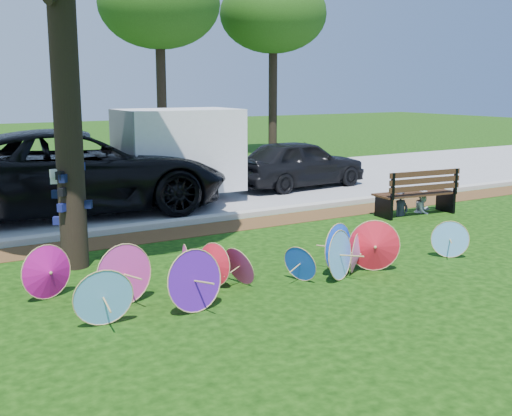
{
  "coord_description": "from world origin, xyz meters",
  "views": [
    {
      "loc": [
        -5.02,
        -7.12,
        2.97
      ],
      "look_at": [
        0.5,
        2.0,
        0.9
      ],
      "focal_mm": 45.0,
      "sensor_mm": 36.0,
      "label": 1
    }
  ],
  "objects": [
    {
      "name": "ground",
      "position": [
        0.0,
        0.0,
        0.0
      ],
      "size": [
        90.0,
        90.0,
        0.0
      ],
      "primitive_type": "plane",
      "color": "black",
      "rests_on": "ground"
    },
    {
      "name": "mulch_strip",
      "position": [
        0.0,
        4.5,
        0.01
      ],
      "size": [
        90.0,
        1.0,
        0.01
      ],
      "primitive_type": "cube",
      "color": "#472D16",
      "rests_on": "ground"
    },
    {
      "name": "curb",
      "position": [
        0.0,
        5.2,
        0.06
      ],
      "size": [
        90.0,
        0.3,
        0.12
      ],
      "primitive_type": "cube",
      "color": "#B7B5AD",
      "rests_on": "ground"
    },
    {
      "name": "street",
      "position": [
        0.0,
        9.35,
        0.01
      ],
      "size": [
        90.0,
        8.0,
        0.01
      ],
      "primitive_type": "cube",
      "color": "gray",
      "rests_on": "ground"
    },
    {
      "name": "parasol_pile",
      "position": [
        -0.3,
        0.7,
        0.38
      ],
      "size": [
        7.18,
        1.81,
        0.86
      ],
      "color": "#68B2F9",
      "rests_on": "ground"
    },
    {
      "name": "black_van",
      "position": [
        -0.98,
        7.64,
        0.98
      ],
      "size": [
        7.37,
        4.07,
        1.95
      ],
      "primitive_type": "imported",
      "rotation": [
        0.0,
        0.0,
        1.45
      ],
      "color": "black",
      "rests_on": "ground"
    },
    {
      "name": "dark_pickup",
      "position": [
        5.61,
        8.03,
        0.7
      ],
      "size": [
        4.25,
        1.98,
        1.41
      ],
      "primitive_type": "imported",
      "rotation": [
        0.0,
        0.0,
        1.65
      ],
      "color": "black",
      "rests_on": "ground"
    },
    {
      "name": "cargo_trailer",
      "position": [
        1.7,
        7.75,
        1.33
      ],
      "size": [
        2.99,
        1.95,
        2.65
      ],
      "primitive_type": "cube",
      "rotation": [
        0.0,
        0.0,
        -0.03
      ],
      "color": "white",
      "rests_on": "ground"
    },
    {
      "name": "park_bench",
      "position": [
        5.63,
        3.43,
        0.52
      ],
      "size": [
        2.07,
        0.96,
        1.04
      ],
      "primitive_type": null,
      "rotation": [
        0.0,
        0.0,
        -0.1
      ],
      "color": "black",
      "rests_on": "ground"
    },
    {
      "name": "person_left",
      "position": [
        5.28,
        3.48,
        0.56
      ],
      "size": [
        0.44,
        0.31,
        1.13
      ],
      "primitive_type": "imported",
      "rotation": [
        0.0,
        0.0,
        0.11
      ],
      "color": "#323544",
      "rests_on": "ground"
    },
    {
      "name": "person_right",
      "position": [
        5.98,
        3.48,
        0.53
      ],
      "size": [
        0.6,
        0.53,
        1.05
      ],
      "primitive_type": "imported",
      "rotation": [
        0.0,
        0.0,
        0.28
      ],
      "color": "silver",
      "rests_on": "ground"
    },
    {
      "name": "bg_trees",
      "position": [
        2.71,
        14.84,
        5.77
      ],
      "size": [
        20.17,
        6.87,
        7.4
      ],
      "color": "black",
      "rests_on": "ground"
    }
  ]
}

